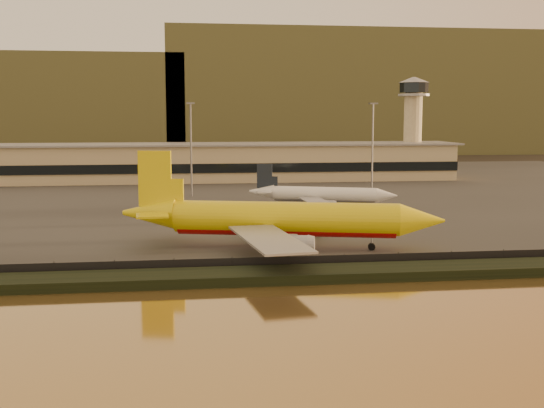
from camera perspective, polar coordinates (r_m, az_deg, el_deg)
The scene contains 12 objects.
ground at distance 108.94m, azimuth -0.72°, elevation -4.29°, with size 900.00×900.00×0.00m, color black.
embankment at distance 92.34m, azimuth 0.57°, elevation -5.98°, with size 320.00×7.00×1.40m, color black.
tarmac at distance 202.51m, azimuth -3.97°, elevation 1.16°, with size 320.00×220.00×0.20m, color #2D2D2D.
perimeter_fence at distance 96.07m, azimuth 0.22°, elevation -5.08°, with size 300.00×0.05×2.20m, color black.
terminal_building at distance 232.00m, azimuth -8.06°, elevation 3.42°, with size 202.00×25.00×12.60m.
control_tower at distance 250.98m, azimuth 11.72°, elevation 7.16°, with size 11.20×11.20×35.50m.
apron_light_masts at distance 183.15m, azimuth 1.10°, elevation 5.41°, with size 152.20×12.20×25.40m.
distant_hills at distance 446.07m, azimuth -8.76°, elevation 8.51°, with size 470.00×160.00×70.00m.
dhl_cargo_jet at distance 112.73m, azimuth 0.66°, elevation -1.31°, with size 53.18×51.02×16.06m.
white_narrowbody_jet at distance 163.43m, azimuth 4.20°, elevation 0.78°, with size 34.70×32.89×10.28m.
gse_vehicle_yellow at distance 142.42m, azimuth -0.00°, elevation -1.12°, with size 3.43×1.54×1.54m, color yellow.
gse_vehicle_white at distance 139.83m, azimuth -8.15°, elevation -1.32°, with size 3.77×1.70×1.70m, color white.
Camera 1 is at (-12.87, -105.91, 22.07)m, focal length 45.00 mm.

